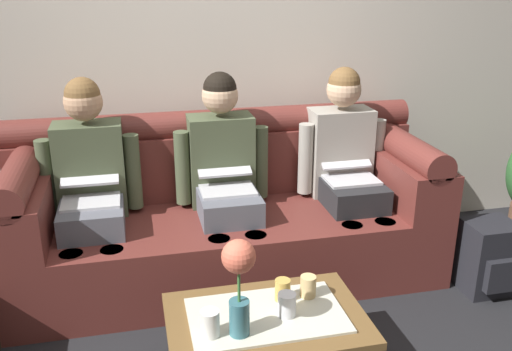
{
  "coord_description": "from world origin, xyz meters",
  "views": [
    {
      "loc": [
        -0.5,
        -1.85,
        1.75
      ],
      "look_at": [
        0.11,
        0.83,
        0.74
      ],
      "focal_mm": 38.96,
      "sensor_mm": 36.0,
      "label": 1
    }
  ],
  "objects_px": {
    "person_left": "(90,181)",
    "coffee_table": "(266,325)",
    "cup_far_left": "(287,305)",
    "backpack_right": "(488,258)",
    "person_middle": "(224,171)",
    "couch": "(225,216)",
    "person_right": "(346,162)",
    "cup_far_center": "(308,286)",
    "cup_near_right": "(283,290)",
    "flower_vase": "(239,275)",
    "cup_near_left": "(210,323)"
  },
  "relations": [
    {
      "from": "cup_near_left",
      "to": "couch",
      "type": "bearing_deg",
      "value": 77.08
    },
    {
      "from": "cup_near_right",
      "to": "person_right",
      "type": "bearing_deg",
      "value": 54.95
    },
    {
      "from": "person_right",
      "to": "couch",
      "type": "bearing_deg",
      "value": 179.66
    },
    {
      "from": "cup_far_center",
      "to": "cup_far_left",
      "type": "relative_size",
      "value": 0.96
    },
    {
      "from": "person_right",
      "to": "cup_far_left",
      "type": "xyz_separation_m",
      "value": [
        -0.67,
        -1.06,
        -0.25
      ]
    },
    {
      "from": "cup_far_left",
      "to": "coffee_table",
      "type": "bearing_deg",
      "value": 162.42
    },
    {
      "from": "person_left",
      "to": "cup_near_right",
      "type": "height_order",
      "value": "person_left"
    },
    {
      "from": "couch",
      "to": "flower_vase",
      "type": "bearing_deg",
      "value": -97.01
    },
    {
      "from": "person_right",
      "to": "backpack_right",
      "type": "distance_m",
      "value": 0.98
    },
    {
      "from": "flower_vase",
      "to": "cup_near_left",
      "type": "height_order",
      "value": "flower_vase"
    },
    {
      "from": "couch",
      "to": "cup_far_left",
      "type": "distance_m",
      "value": 1.07
    },
    {
      "from": "person_left",
      "to": "cup_far_center",
      "type": "distance_m",
      "value": 1.37
    },
    {
      "from": "person_right",
      "to": "cup_near_left",
      "type": "xyz_separation_m",
      "value": [
        -1.01,
        -1.12,
        -0.24
      ]
    },
    {
      "from": "person_left",
      "to": "person_middle",
      "type": "xyz_separation_m",
      "value": [
        0.75,
        0.0,
        -0.0
      ]
    },
    {
      "from": "person_middle",
      "to": "cup_near_right",
      "type": "distance_m",
      "value": 0.97
    },
    {
      "from": "flower_vase",
      "to": "cup_far_left",
      "type": "relative_size",
      "value": 4.05
    },
    {
      "from": "cup_near_right",
      "to": "backpack_right",
      "type": "height_order",
      "value": "cup_near_right"
    },
    {
      "from": "backpack_right",
      "to": "person_right",
      "type": "bearing_deg",
      "value": 140.61
    },
    {
      "from": "person_middle",
      "to": "coffee_table",
      "type": "xyz_separation_m",
      "value": [
        0.0,
        -1.03,
        -0.35
      ]
    },
    {
      "from": "coffee_table",
      "to": "backpack_right",
      "type": "height_order",
      "value": "backpack_right"
    },
    {
      "from": "couch",
      "to": "cup_near_left",
      "type": "bearing_deg",
      "value": -102.92
    },
    {
      "from": "person_right",
      "to": "cup_far_center",
      "type": "xyz_separation_m",
      "value": [
        -0.54,
        -0.93,
        -0.25
      ]
    },
    {
      "from": "person_left",
      "to": "coffee_table",
      "type": "distance_m",
      "value": 1.32
    },
    {
      "from": "flower_vase",
      "to": "coffee_table",
      "type": "bearing_deg",
      "value": 37.56
    },
    {
      "from": "flower_vase",
      "to": "cup_far_left",
      "type": "bearing_deg",
      "value": 20.08
    },
    {
      "from": "flower_vase",
      "to": "person_right",
      "type": "bearing_deg",
      "value": 51.81
    },
    {
      "from": "person_left",
      "to": "cup_far_left",
      "type": "height_order",
      "value": "person_left"
    },
    {
      "from": "couch",
      "to": "cup_near_right",
      "type": "bearing_deg",
      "value": -84.09
    },
    {
      "from": "couch",
      "to": "cup_near_right",
      "type": "distance_m",
      "value": 0.95
    },
    {
      "from": "flower_vase",
      "to": "backpack_right",
      "type": "distance_m",
      "value": 1.73
    },
    {
      "from": "person_middle",
      "to": "person_right",
      "type": "bearing_deg",
      "value": 0.01
    },
    {
      "from": "person_right",
      "to": "cup_near_right",
      "type": "xyz_separation_m",
      "value": [
        -0.66,
        -0.94,
        -0.25
      ]
    },
    {
      "from": "person_right",
      "to": "cup_far_center",
      "type": "relative_size",
      "value": 12.21
    },
    {
      "from": "person_middle",
      "to": "cup_far_left",
      "type": "xyz_separation_m",
      "value": [
        0.08,
        -1.06,
        -0.25
      ]
    },
    {
      "from": "person_right",
      "to": "cup_near_left",
      "type": "relative_size",
      "value": 10.76
    },
    {
      "from": "couch",
      "to": "person_right",
      "type": "distance_m",
      "value": 0.81
    },
    {
      "from": "cup_near_left",
      "to": "coffee_table",
      "type": "bearing_deg",
      "value": 19.63
    },
    {
      "from": "person_middle",
      "to": "couch",
      "type": "bearing_deg",
      "value": 90.0
    },
    {
      "from": "couch",
      "to": "cup_near_right",
      "type": "xyz_separation_m",
      "value": [
        0.1,
        -0.94,
        0.04
      ]
    },
    {
      "from": "person_right",
      "to": "backpack_right",
      "type": "height_order",
      "value": "person_right"
    },
    {
      "from": "cup_near_left",
      "to": "backpack_right",
      "type": "relative_size",
      "value": 0.27
    },
    {
      "from": "person_left",
      "to": "flower_vase",
      "type": "distance_m",
      "value": 1.29
    },
    {
      "from": "cup_near_right",
      "to": "cup_far_left",
      "type": "relative_size",
      "value": 0.96
    },
    {
      "from": "couch",
      "to": "person_middle",
      "type": "relative_size",
      "value": 2.04
    },
    {
      "from": "coffee_table",
      "to": "cup_near_right",
      "type": "relative_size",
      "value": 8.57
    },
    {
      "from": "cup_near_right",
      "to": "cup_far_center",
      "type": "xyz_separation_m",
      "value": [
        0.12,
        0.0,
        -0.0
      ]
    },
    {
      "from": "flower_vase",
      "to": "backpack_right",
      "type": "bearing_deg",
      "value": 20.38
    },
    {
      "from": "coffee_table",
      "to": "cup_near_right",
      "type": "height_order",
      "value": "cup_near_right"
    },
    {
      "from": "flower_vase",
      "to": "cup_far_left",
      "type": "height_order",
      "value": "flower_vase"
    },
    {
      "from": "couch",
      "to": "coffee_table",
      "type": "distance_m",
      "value": 1.04
    }
  ]
}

